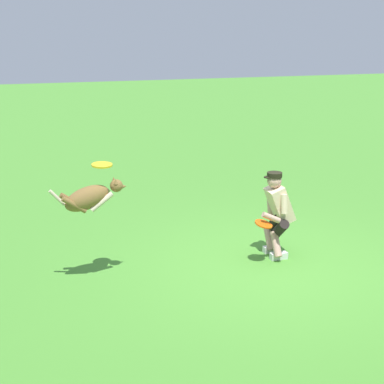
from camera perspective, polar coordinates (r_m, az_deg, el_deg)
name	(u,v)px	position (r m, az deg, el deg)	size (l,w,h in m)	color
ground_plane	(276,270)	(8.20, 8.47, -7.73)	(60.00, 60.00, 0.00)	#4B9232
person	(277,211)	(8.45, 8.53, -1.95)	(0.59, 0.65, 1.29)	silver
dog	(90,197)	(7.49, -10.18, -0.54)	(1.01, 0.33, 0.47)	olive
frisbee_flying	(102,165)	(7.42, -9.03, 2.71)	(0.27, 0.27, 0.02)	yellow
frisbee_held	(264,224)	(8.16, 7.20, -3.21)	(0.26, 0.26, 0.02)	#F2560F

